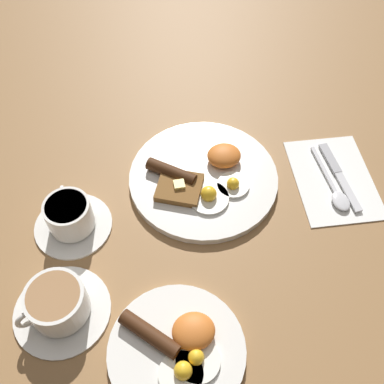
{
  "coord_description": "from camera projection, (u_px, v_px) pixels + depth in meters",
  "views": [
    {
      "loc": [
        0.11,
        0.52,
        0.7
      ],
      "look_at": [
        0.03,
        0.04,
        0.03
      ],
      "focal_mm": 42.0,
      "sensor_mm": 36.0,
      "label": 1
    }
  ],
  "objects": [
    {
      "name": "ground_plane",
      "position": [
        203.0,
        180.0,
        0.88
      ],
      "size": [
        3.0,
        3.0,
        0.0
      ],
      "primitive_type": "plane",
      "color": "olive"
    },
    {
      "name": "knife",
      "position": [
        338.0,
        172.0,
        0.88
      ],
      "size": [
        0.03,
        0.17,
        0.01
      ],
      "rotation": [
        0.0,
        0.0,
        1.65
      ],
      "color": "silver",
      "rests_on": "napkin"
    },
    {
      "name": "breakfast_plate_near",
      "position": [
        203.0,
        177.0,
        0.87
      ],
      "size": [
        0.29,
        0.29,
        0.04
      ],
      "color": "silver",
      "rests_on": "ground_plane"
    },
    {
      "name": "spoon",
      "position": [
        337.0,
        194.0,
        0.85
      ],
      "size": [
        0.03,
        0.16,
        0.01
      ],
      "rotation": [
        0.0,
        0.0,
        1.64
      ],
      "color": "silver",
      "rests_on": "napkin"
    },
    {
      "name": "teacup_far",
      "position": [
        58.0,
        305.0,
        0.7
      ],
      "size": [
        0.16,
        0.16,
        0.07
      ],
      "color": "silver",
      "rests_on": "ground_plane"
    },
    {
      "name": "teacup_near",
      "position": [
        70.0,
        217.0,
        0.79
      ],
      "size": [
        0.14,
        0.14,
        0.07
      ],
      "color": "silver",
      "rests_on": "ground_plane"
    },
    {
      "name": "breakfast_plate_far",
      "position": [
        178.0,
        349.0,
        0.68
      ],
      "size": [
        0.21,
        0.21,
        0.04
      ],
      "color": "silver",
      "rests_on": "ground_plane"
    },
    {
      "name": "napkin",
      "position": [
        333.0,
        178.0,
        0.88
      ],
      "size": [
        0.16,
        0.22,
        0.01
      ],
      "primitive_type": "cube",
      "rotation": [
        0.0,
        0.0,
        -0.04
      ],
      "color": "white",
      "rests_on": "ground_plane"
    }
  ]
}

